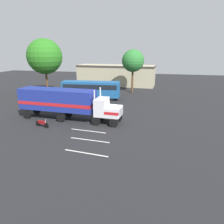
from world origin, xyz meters
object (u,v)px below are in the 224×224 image
semi_truck (65,102)px  person_bystander (78,108)px  motorcycle (42,123)px  tree_center (133,61)px  parked_bus (91,88)px  tree_left (45,57)px  parked_car (39,99)px

semi_truck → person_bystander: semi_truck is taller
motorcycle → tree_center: (7.97, 23.91, 6.41)m
parked_bus → motorcycle: parked_bus is taller
semi_truck → tree_left: tree_left is taller
tree_center → person_bystander: bearing=-108.2°
parked_bus → motorcycle: 16.05m
person_bystander → tree_left: tree_left is taller
parked_car → tree_left: (-2.62, 7.47, 7.05)m
person_bystander → tree_center: bearing=71.8°
tree_center → parked_bus: bearing=-131.0°
parked_bus → tree_center: bearing=49.0°
motorcycle → tree_center: 26.01m
parked_car → motorcycle: bearing=-57.0°
semi_truck → tree_left: 18.79m
semi_truck → motorcycle: 4.24m
motorcycle → tree_left: 21.33m
tree_left → motorcycle: bearing=-62.4°
motorcycle → tree_left: bearing=117.6°
parked_bus → tree_left: size_ratio=0.98×
tree_left → semi_truck: bearing=-52.9°
person_bystander → motorcycle: 6.75m
tree_center → semi_truck: bearing=-107.3°
person_bystander → parked_car: (-8.86, 3.90, -0.09)m
motorcycle → tree_left: (-9.28, 17.74, 7.38)m
motorcycle → parked_car: bearing=123.0°
parked_bus → parked_car: (-7.70, -5.67, -1.26)m
tree_left → tree_center: (17.25, 6.18, -0.97)m
semi_truck → parked_car: size_ratio=3.05×
parked_car → tree_center: 20.91m
parked_bus → parked_car: 9.65m
person_bystander → motorcycle: (-2.20, -6.37, -0.41)m
parked_bus → parked_car: size_ratio=2.39×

